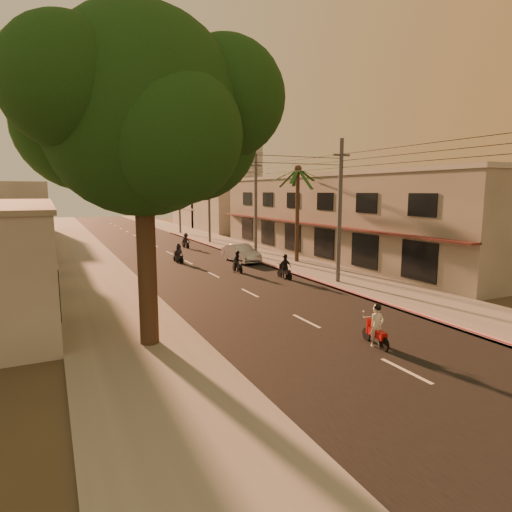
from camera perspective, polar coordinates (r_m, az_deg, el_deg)
The scene contains 19 objects.
ground at distance 18.05m, azimuth 10.17°, elevation -10.28°, with size 160.00×160.00×0.00m, color #383023.
road at distance 35.72m, azimuth -9.02°, elevation -0.83°, with size 10.00×140.00×0.02m, color black.
sidewalk_right at distance 38.52m, azimuth 1.71°, elevation 0.04°, with size 5.00×140.00×0.12m, color slate.
sidewalk_left at distance 34.34m, azimuth -21.08°, elevation -1.60°, with size 5.00×140.00×0.12m, color slate.
curb_stripe at distance 33.04m, azimuth 2.04°, elevation -1.33°, with size 0.20×60.00×0.20m, color red.
shophouse_row at distance 39.93m, azimuth 11.36°, elevation 5.35°, with size 8.80×34.20×7.30m.
distant_tower at distance 74.94m, azimuth -5.49°, elevation 14.86°, with size 12.10×12.10×28.00m.
broadleaf_tree at distance 16.50m, azimuth -13.79°, elevation 17.69°, with size 9.60×8.70×12.10m.
palm_tree at distance 34.88m, azimuth 5.60°, elevation 10.79°, with size 5.00×5.00×8.20m.
utility_poles at distance 37.51m, azimuth -0.03°, elevation 9.73°, with size 1.20×48.26×9.00m.
filler_right at distance 63.58m, azimuth -3.56°, elevation 6.07°, with size 8.00×14.00×6.00m, color #ADA69D.
filler_left_near at distance 48.04m, azimuth -30.45°, elevation 3.13°, with size 8.00×14.00×4.40m, color #ADA69D.
filler_left_far at distance 65.90m, azimuth -29.37°, elevation 5.51°, with size 8.00×14.00×7.00m, color #ADA69D.
scooter_red at distance 16.92m, azimuth 15.77°, elevation -9.14°, with size 0.75×1.70×1.67m.
scooter_mid_a at distance 30.86m, azimuth -2.45°, elevation -0.87°, with size 0.75×1.63×1.60m.
scooter_mid_b at distance 28.53m, azimuth 3.88°, elevation -1.59°, with size 0.97×1.73×1.70m.
scooter_far_a at distance 35.55m, azimuth -10.29°, elevation 0.27°, with size 0.94×1.62×1.60m.
scooter_far_b at distance 44.59m, azimuth -9.33°, elevation 1.97°, with size 1.11×1.63×1.60m.
parked_car at distance 35.38m, azimuth -2.01°, elevation 0.37°, with size 1.83×4.55×1.47m, color #A0A3A8.
Camera 1 is at (-10.16, -13.75, 5.80)m, focal length 30.00 mm.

